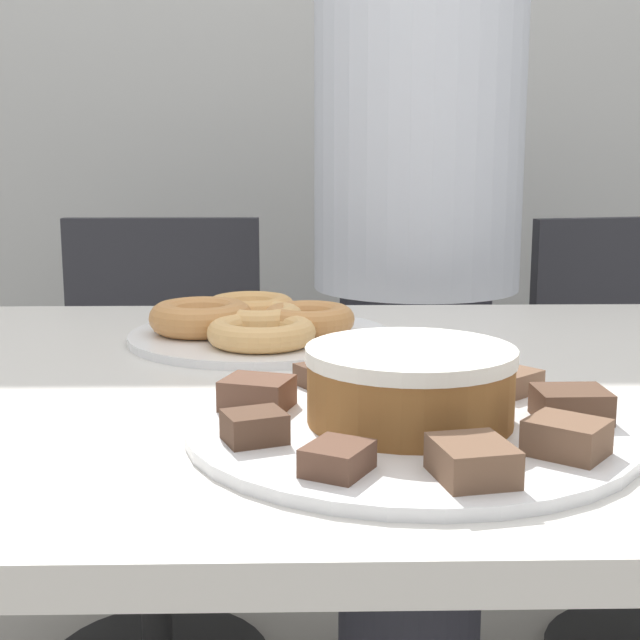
# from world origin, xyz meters

# --- Properties ---
(wall_back) EXTENTS (8.00, 0.05, 2.60)m
(wall_back) POSITION_xyz_m (0.00, 1.53, 1.30)
(wall_back) COLOR beige
(wall_back) RESTS_ON ground_plane
(table) EXTENTS (1.75, 0.87, 0.77)m
(table) POSITION_xyz_m (0.00, 0.00, 0.68)
(table) COLOR silver
(table) RESTS_ON ground_plane
(person_standing) EXTENTS (0.37, 0.37, 1.56)m
(person_standing) POSITION_xyz_m (0.17, 0.72, 0.81)
(person_standing) COLOR #383842
(person_standing) RESTS_ON ground_plane
(office_chair_left) EXTENTS (0.44, 0.44, 0.87)m
(office_chair_left) POSITION_xyz_m (-0.32, 0.77, 0.41)
(office_chair_left) COLOR black
(office_chair_left) RESTS_ON ground_plane
(plate_cake) EXTENTS (0.37, 0.37, 0.01)m
(plate_cake) POSITION_xyz_m (0.05, -0.20, 0.77)
(plate_cake) COLOR white
(plate_cake) RESTS_ON table
(plate_donuts) EXTENTS (0.32, 0.32, 0.01)m
(plate_donuts) POSITION_xyz_m (-0.09, 0.18, 0.77)
(plate_donuts) COLOR white
(plate_donuts) RESTS_ON table
(frosted_cake) EXTENTS (0.17, 0.17, 0.06)m
(frosted_cake) POSITION_xyz_m (0.05, -0.20, 0.81)
(frosted_cake) COLOR brown
(frosted_cake) RESTS_ON plate_cake
(lamington_0) EXTENTS (0.06, 0.05, 0.03)m
(lamington_0) POSITION_xyz_m (0.18, -0.20, 0.79)
(lamington_0) COLOR #513828
(lamington_0) RESTS_ON plate_cake
(lamington_1) EXTENTS (0.07, 0.07, 0.02)m
(lamington_1) POSITION_xyz_m (0.15, -0.11, 0.79)
(lamington_1) COLOR brown
(lamington_1) RESTS_ON plate_cake
(lamington_2) EXTENTS (0.06, 0.06, 0.03)m
(lamington_2) POSITION_xyz_m (0.07, -0.07, 0.79)
(lamington_2) COLOR brown
(lamington_2) RESTS_ON plate_cake
(lamington_3) EXTENTS (0.06, 0.06, 0.02)m
(lamington_3) POSITION_xyz_m (-0.02, -0.08, 0.79)
(lamington_3) COLOR #513828
(lamington_3) RESTS_ON plate_cake
(lamington_4) EXTENTS (0.07, 0.06, 0.03)m
(lamington_4) POSITION_xyz_m (-0.08, -0.16, 0.79)
(lamington_4) COLOR brown
(lamington_4) RESTS_ON plate_cake
(lamington_5) EXTENTS (0.06, 0.05, 0.02)m
(lamington_5) POSITION_xyz_m (-0.07, -0.25, 0.79)
(lamington_5) COLOR #513828
(lamington_5) RESTS_ON plate_cake
(lamington_6) EXTENTS (0.06, 0.06, 0.02)m
(lamington_6) POSITION_xyz_m (-0.01, -0.32, 0.79)
(lamington_6) COLOR brown
(lamington_6) RESTS_ON plate_cake
(lamington_7) EXTENTS (0.06, 0.07, 0.03)m
(lamington_7) POSITION_xyz_m (0.08, -0.33, 0.79)
(lamington_7) COLOR brown
(lamington_7) RESTS_ON plate_cake
(lamington_8) EXTENTS (0.07, 0.07, 0.03)m
(lamington_8) POSITION_xyz_m (0.15, -0.28, 0.79)
(lamington_8) COLOR brown
(lamington_8) RESTS_ON plate_cake
(donut_0) EXTENTS (0.11, 0.11, 0.03)m
(donut_0) POSITION_xyz_m (-0.09, 0.18, 0.80)
(donut_0) COLOR #E5AD66
(donut_0) RESTS_ON plate_donuts
(donut_1) EXTENTS (0.13, 0.13, 0.03)m
(donut_1) POSITION_xyz_m (-0.08, 0.10, 0.79)
(donut_1) COLOR #E5AD66
(donut_1) RESTS_ON plate_donuts
(donut_2) EXTENTS (0.11, 0.11, 0.03)m
(donut_2) POSITION_xyz_m (-0.03, 0.17, 0.80)
(donut_2) COLOR #C68447
(donut_2) RESTS_ON plate_donuts
(donut_3) EXTENTS (0.12, 0.12, 0.03)m
(donut_3) POSITION_xyz_m (-0.10, 0.24, 0.80)
(donut_3) COLOR tan
(donut_3) RESTS_ON plate_donuts
(donut_4) EXTENTS (0.13, 0.13, 0.04)m
(donut_4) POSITION_xyz_m (-0.16, 0.18, 0.80)
(donut_4) COLOR #C68447
(donut_4) RESTS_ON plate_donuts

